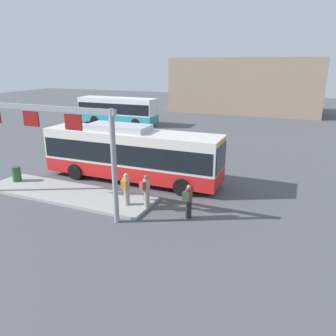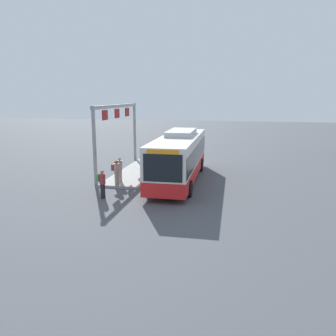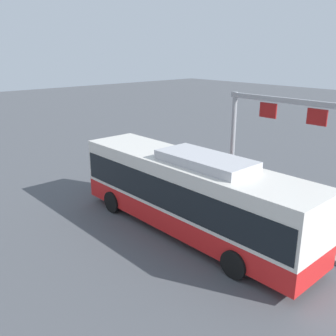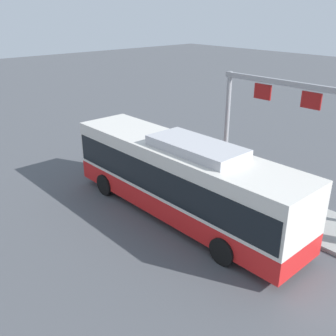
# 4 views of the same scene
# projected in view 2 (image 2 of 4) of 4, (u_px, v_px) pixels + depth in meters

# --- Properties ---
(ground_plane) EXTENTS (120.00, 120.00, 0.00)m
(ground_plane) POSITION_uv_depth(u_px,v_px,m) (179.00, 180.00, 23.58)
(ground_plane) COLOR #4C4F54
(platform_curb) EXTENTS (10.00, 2.80, 0.16)m
(platform_curb) POSITION_uv_depth(u_px,v_px,m) (140.00, 171.00, 26.30)
(platform_curb) COLOR #9E9E99
(platform_curb) RESTS_ON ground
(bus_main) EXTENTS (11.18, 2.80, 3.46)m
(bus_main) POSITION_uv_depth(u_px,v_px,m) (179.00, 155.00, 23.21)
(bus_main) COLOR red
(bus_main) RESTS_ON ground
(person_boarding) EXTENTS (0.44, 0.58, 1.67)m
(person_boarding) POSITION_uv_depth(u_px,v_px,m) (102.00, 183.00, 19.32)
(person_boarding) COLOR black
(person_boarding) RESTS_ON ground
(person_waiting_near) EXTENTS (0.37, 0.55, 1.67)m
(person_waiting_near) POSITION_uv_depth(u_px,v_px,m) (119.00, 169.00, 22.42)
(person_waiting_near) COLOR gray
(person_waiting_near) RESTS_ON platform_curb
(person_waiting_mid) EXTENTS (0.50, 0.60, 1.67)m
(person_waiting_mid) POSITION_uv_depth(u_px,v_px,m) (116.00, 172.00, 21.40)
(person_waiting_mid) COLOR gray
(person_waiting_mid) RESTS_ON platform_curb
(platform_sign_gantry) EXTENTS (9.29, 0.24, 5.20)m
(platform_sign_gantry) POSITION_uv_depth(u_px,v_px,m) (117.00, 123.00, 26.08)
(platform_sign_gantry) COLOR gray
(platform_sign_gantry) RESTS_ON ground
(trash_bin) EXTENTS (0.52, 0.52, 0.90)m
(trash_bin) POSITION_uv_depth(u_px,v_px,m) (155.00, 156.00, 29.98)
(trash_bin) COLOR #2D5133
(trash_bin) RESTS_ON platform_curb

